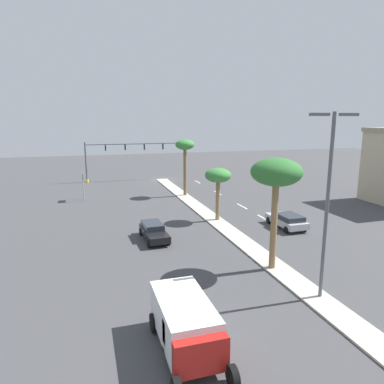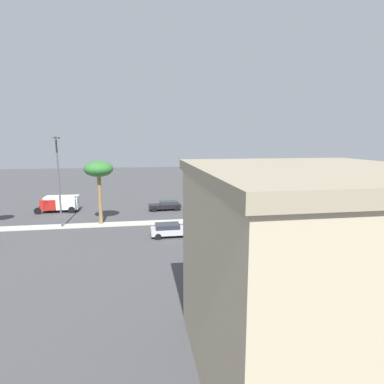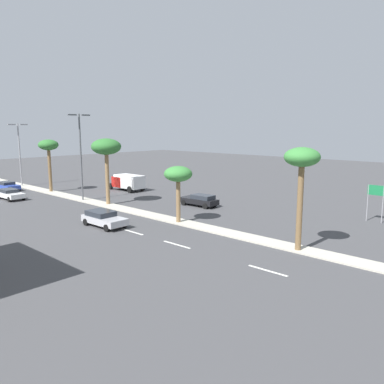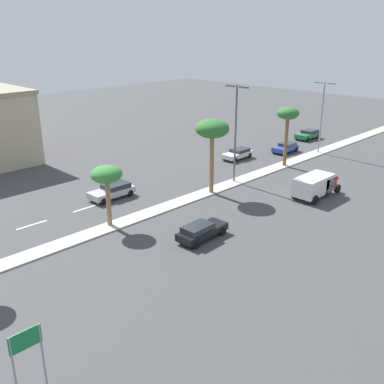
# 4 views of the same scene
# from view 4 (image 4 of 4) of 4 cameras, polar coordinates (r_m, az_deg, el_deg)

# --- Properties ---
(ground_plane) EXTENTS (160.00, 160.00, 0.00)m
(ground_plane) POSITION_cam_4_polar(r_m,az_deg,el_deg) (42.97, -1.73, -1.41)
(ground_plane) COLOR #424244
(median_curb) EXTENTS (1.80, 86.45, 0.12)m
(median_curb) POSITION_cam_4_polar(r_m,az_deg,el_deg) (49.60, 6.38, 1.57)
(median_curb) COLOR #B7B2A3
(median_curb) RESTS_ON ground
(lane_stripe_left) EXTENTS (0.20, 2.80, 0.01)m
(lane_stripe_left) POSITION_cam_4_polar(r_m,az_deg,el_deg) (40.64, -19.90, -4.00)
(lane_stripe_left) COLOR silver
(lane_stripe_left) RESTS_ON ground
(lane_stripe_inboard) EXTENTS (0.20, 2.80, 0.01)m
(lane_stripe_inboard) POSITION_cam_4_polar(r_m,az_deg,el_deg) (42.90, -13.45, -2.02)
(lane_stripe_inboard) COLOR silver
(lane_stripe_inboard) RESTS_ON ground
(directional_road_sign) EXTENTS (0.10, 1.52, 3.52)m
(directional_road_sign) POSITION_cam_4_polar(r_m,az_deg,el_deg) (22.11, -20.50, -18.35)
(directional_road_sign) COLOR gray
(directional_road_sign) RESTS_ON ground
(palm_tree_front) EXTENTS (2.62, 2.62, 5.25)m
(palm_tree_front) POSITION_cam_4_polar(r_m,az_deg,el_deg) (37.09, -10.92, 2.02)
(palm_tree_front) COLOR olive
(palm_tree_front) RESTS_ON median_curb
(palm_tree_outboard) EXTENTS (3.36, 3.36, 7.52)m
(palm_tree_outboard) POSITION_cam_4_polar(r_m,az_deg,el_deg) (43.70, 2.61, 7.91)
(palm_tree_outboard) COLOR olive
(palm_tree_outboard) RESTS_ON median_curb
(palm_tree_inboard) EXTENTS (2.66, 2.66, 7.12)m
(palm_tree_inboard) POSITION_cam_4_polar(r_m,az_deg,el_deg) (54.17, 12.21, 9.53)
(palm_tree_inboard) COLOR brown
(palm_tree_inboard) RESTS_ON median_curb
(street_lamp_near) EXTENTS (2.90, 0.24, 10.34)m
(street_lamp_near) POSITION_cam_4_polar(r_m,az_deg,el_deg) (47.41, 5.64, 8.34)
(street_lamp_near) COLOR #515459
(street_lamp_near) RESTS_ON median_curb
(street_lamp_leading) EXTENTS (2.90, 0.24, 9.30)m
(street_lamp_leading) POSITION_cam_4_polar(r_m,az_deg,el_deg) (61.61, 16.38, 9.90)
(street_lamp_leading) COLOR gray
(street_lamp_leading) RESTS_ON median_curb
(sedan_white_center) EXTENTS (2.05, 4.36, 1.27)m
(sedan_white_center) POSITION_cam_4_polar(r_m,az_deg,el_deg) (57.74, 5.91, 4.95)
(sedan_white_center) COLOR silver
(sedan_white_center) RESTS_ON ground
(sedan_black_far) EXTENTS (2.01, 4.63, 1.36)m
(sedan_black_far) POSITION_cam_4_polar(r_m,az_deg,el_deg) (35.49, 1.18, -4.99)
(sedan_black_far) COLOR black
(sedan_black_far) RESTS_ON ground
(sedan_blue_inboard) EXTENTS (2.05, 4.11, 1.27)m
(sedan_blue_inboard) POSITION_cam_4_polar(r_m,az_deg,el_deg) (61.84, 11.96, 5.65)
(sedan_blue_inboard) COLOR #2D47AD
(sedan_blue_inboard) RESTS_ON ground
(sedan_green_trailing) EXTENTS (2.11, 4.33, 1.35)m
(sedan_green_trailing) POSITION_cam_4_polar(r_m,az_deg,el_deg) (70.26, 14.70, 7.20)
(sedan_green_trailing) COLOR #287047
(sedan_green_trailing) RESTS_ON ground
(sedan_silver_rear) EXTENTS (2.14, 4.60, 1.37)m
(sedan_silver_rear) POSITION_cam_4_polar(r_m,az_deg,el_deg) (44.76, -10.17, 0.19)
(sedan_silver_rear) COLOR #B2B2B7
(sedan_silver_rear) RESTS_ON ground
(box_truck) EXTENTS (2.48, 5.70, 2.23)m
(box_truck) POSITION_cam_4_polar(r_m,az_deg,el_deg) (45.88, 15.63, 0.94)
(box_truck) COLOR #B21E19
(box_truck) RESTS_ON ground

